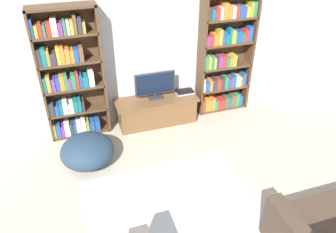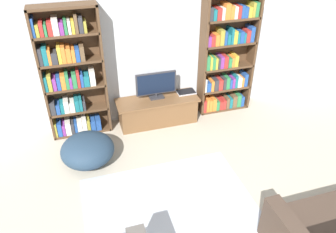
{
  "view_description": "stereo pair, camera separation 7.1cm",
  "coord_description": "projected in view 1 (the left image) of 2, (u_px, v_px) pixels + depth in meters",
  "views": [
    {
      "loc": [
        -1.16,
        -0.7,
        3.21
      ],
      "look_at": [
        0.04,
        2.99,
        0.7
      ],
      "focal_mm": 35.0,
      "sensor_mm": 36.0,
      "label": 1
    },
    {
      "loc": [
        -1.09,
        -0.72,
        3.21
      ],
      "look_at": [
        0.04,
        2.99,
        0.7
      ],
      "focal_mm": 35.0,
      "sensor_mm": 36.0,
      "label": 2
    }
  ],
  "objects": [
    {
      "name": "bookshelf_right",
      "position": [
        224.0,
        57.0,
        5.66
      ],
      "size": [
        0.95,
        0.3,
        2.08
      ],
      "color": "#513823",
      "rests_on": "ground_plane"
    },
    {
      "name": "bookshelf_left",
      "position": [
        69.0,
        77.0,
        4.98
      ],
      "size": [
        0.95,
        0.3,
        2.08
      ],
      "color": "#513823",
      "rests_on": "ground_plane"
    },
    {
      "name": "tv_stand",
      "position": [
        157.0,
        111.0,
        5.65
      ],
      "size": [
        1.39,
        0.49,
        0.45
      ],
      "color": "brown",
      "rests_on": "ground_plane"
    },
    {
      "name": "television",
      "position": [
        155.0,
        85.0,
        5.44
      ],
      "size": [
        0.68,
        0.16,
        0.47
      ],
      "color": "#2D2D33",
      "rests_on": "tv_stand"
    },
    {
      "name": "beanbag_ottoman",
      "position": [
        88.0,
        151.0,
        4.74
      ],
      "size": [
        0.77,
        0.77,
        0.44
      ],
      "primitive_type": "ellipsoid",
      "color": "#23384C",
      "rests_on": "ground_plane"
    },
    {
      "name": "laptop",
      "position": [
        185.0,
        92.0,
        5.72
      ],
      "size": [
        0.32,
        0.22,
        0.03
      ],
      "color": "#B7B7BC",
      "rests_on": "tv_stand"
    },
    {
      "name": "area_rug",
      "position": [
        170.0,
        203.0,
        4.18
      ],
      "size": [
        2.12,
        1.5,
        0.02
      ],
      "color": "#B2B7C1",
      "rests_on": "ground_plane"
    },
    {
      "name": "wall_back",
      "position": [
        142.0,
        46.0,
        5.28
      ],
      "size": [
        8.8,
        0.06,
        2.6
      ],
      "color": "silver",
      "rests_on": "ground_plane"
    }
  ]
}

